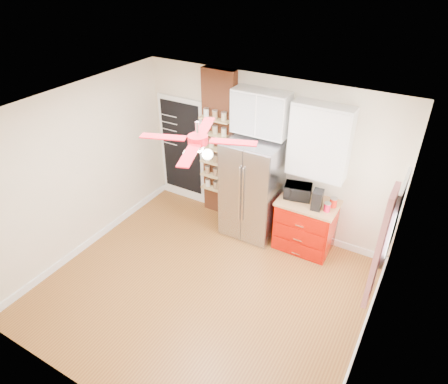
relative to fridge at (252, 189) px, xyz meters
The scene contains 21 objects.
floor 1.85m from the fridge, 88.24° to the right, with size 4.50×4.50×0.00m, color brown.
ceiling 2.45m from the fridge, 88.24° to the right, with size 4.50×4.50×0.00m, color white.
wall_back 0.60m from the fridge, 82.30° to the left, with size 4.50×0.02×2.70m, color beige.
wall_front 3.66m from the fridge, 89.21° to the right, with size 4.50×0.02×2.70m, color beige.
wall_left 2.78m from the fridge, 143.46° to the right, with size 0.02×4.00×2.70m, color beige.
wall_right 2.86m from the fridge, 35.33° to the right, with size 0.02×4.00×2.70m, color beige.
chalkboard 1.70m from the fridge, 168.59° to the left, with size 0.95×0.05×1.95m.
brick_pillar 0.97m from the fridge, 160.07° to the left, with size 0.60×0.16×2.70m, color brown.
fridge is the anchor object (origin of this frame).
upper_glass_cabinet 1.29m from the fridge, 90.00° to the left, with size 0.90×0.35×0.70m, color white.
red_cabinet 1.06m from the fridge, ahead, with size 0.94×0.64×0.90m.
upper_shelf_unit 1.41m from the fridge, 12.78° to the left, with size 0.90×0.30×1.15m, color white.
window 2.49m from the fridge, 17.75° to the right, with size 0.04×0.75×1.05m, color white.
curtain 2.63m from the fridge, 29.86° to the right, with size 0.06×0.40×1.55m, color #B21729.
ceiling_fan 2.25m from the fridge, 88.24° to the right, with size 1.40×1.40×0.44m.
toaster_oven 0.78m from the fridge, ahead, with size 0.42×0.29×0.23m, color black.
coffee_maker 1.15m from the fridge, ahead, with size 0.15×0.20×0.31m, color black.
canister_left 1.30m from the fridge, ahead, with size 0.10×0.10×0.14m, color red.
canister_right 1.35m from the fridge, ahead, with size 0.11×0.11×0.14m, color red.
pantry_jar_oats 1.07m from the fridge, 169.38° to the left, with size 0.09×0.09×0.14m, color beige.
pantry_jar_beans 0.88m from the fridge, 164.80° to the left, with size 0.08×0.08×0.15m, color #9C874F.
Camera 1 is at (2.40, -3.53, 4.37)m, focal length 32.00 mm.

